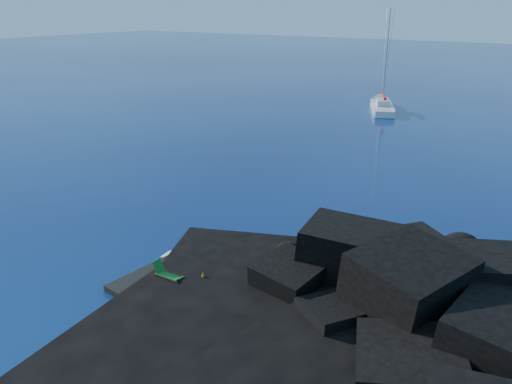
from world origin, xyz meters
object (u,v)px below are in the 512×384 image
sailboat (382,111)px  deck_chair (169,272)px  sunbather (229,285)px  marker_cone (203,277)px

sailboat → deck_chair: 50.92m
sailboat → sunbather: size_ratio=8.21×
sailboat → deck_chair: (7.06, -50.42, 0.89)m
deck_chair → sunbather: deck_chair is taller
sailboat → sunbather: sailboat is taller
sailboat → marker_cone: (8.52, -49.46, 0.62)m
sailboat → deck_chair: size_ratio=8.63×
sunbather → marker_cone: size_ratio=3.03×
sailboat → deck_chair: bearing=-106.5°
deck_chair → marker_cone: 1.77m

